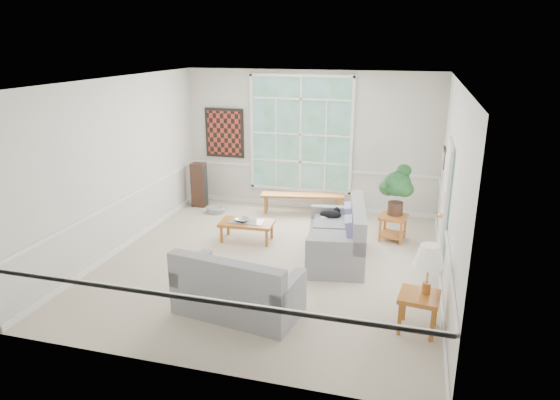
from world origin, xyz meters
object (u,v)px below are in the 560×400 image
object	(u,v)px
coffee_table	(247,231)
side_table	(418,312)
loveseat_right	(336,232)
end_table	(393,228)
loveseat_front	(238,282)

from	to	relation	value
coffee_table	side_table	bearing A→B (deg)	-39.77
loveseat_right	side_table	bearing A→B (deg)	-63.02
side_table	loveseat_right	bearing A→B (deg)	125.81
end_table	loveseat_right	bearing A→B (deg)	-128.52
coffee_table	end_table	distance (m)	2.73
coffee_table	end_table	size ratio (longest dim) A/B	2.06
coffee_table	side_table	size ratio (longest dim) A/B	1.94
loveseat_right	end_table	bearing A→B (deg)	42.64
end_table	side_table	distance (m)	3.08
loveseat_front	coffee_table	xyz separation A→B (m)	(-0.74, 2.47, -0.27)
loveseat_front	coffee_table	size ratio (longest dim) A/B	1.69
end_table	loveseat_front	bearing A→B (deg)	-120.27
loveseat_front	side_table	world-z (taller)	loveseat_front
loveseat_right	end_table	distance (m)	1.46
loveseat_right	side_table	world-z (taller)	loveseat_right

